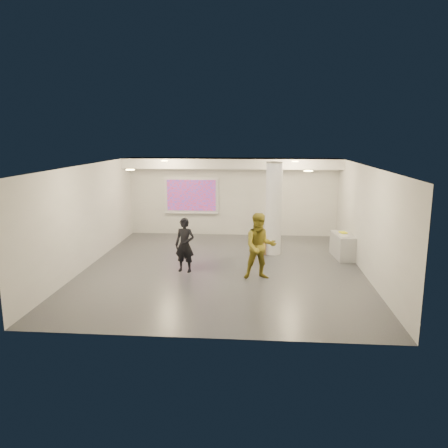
# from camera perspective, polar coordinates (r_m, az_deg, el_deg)

# --- Properties ---
(floor) EXTENTS (8.00, 9.00, 0.01)m
(floor) POSITION_cam_1_polar(r_m,az_deg,el_deg) (12.84, -0.14, -5.83)
(floor) COLOR #36383D
(floor) RESTS_ON ground
(ceiling) EXTENTS (8.00, 9.00, 0.01)m
(ceiling) POSITION_cam_1_polar(r_m,az_deg,el_deg) (12.29, -0.15, 7.65)
(ceiling) COLOR white
(ceiling) RESTS_ON floor
(wall_back) EXTENTS (8.00, 0.01, 3.00)m
(wall_back) POSITION_cam_1_polar(r_m,az_deg,el_deg) (16.91, 1.12, 3.58)
(wall_back) COLOR beige
(wall_back) RESTS_ON floor
(wall_front) EXTENTS (8.00, 0.01, 3.00)m
(wall_front) POSITION_cam_1_polar(r_m,az_deg,el_deg) (8.12, -2.80, -5.12)
(wall_front) COLOR beige
(wall_front) RESTS_ON floor
(wall_left) EXTENTS (0.01, 9.00, 3.00)m
(wall_left) POSITION_cam_1_polar(r_m,az_deg,el_deg) (13.41, -17.44, 0.98)
(wall_left) COLOR beige
(wall_left) RESTS_ON floor
(wall_right) EXTENTS (0.01, 9.00, 3.00)m
(wall_right) POSITION_cam_1_polar(r_m,az_deg,el_deg) (12.79, 18.02, 0.46)
(wall_right) COLOR beige
(wall_right) RESTS_ON floor
(soffit_band) EXTENTS (8.00, 1.10, 0.36)m
(soffit_band) POSITION_cam_1_polar(r_m,az_deg,el_deg) (16.23, 1.02, 7.94)
(soffit_band) COLOR silver
(soffit_band) RESTS_ON ceiling
(downlight_nw) EXTENTS (0.22, 0.22, 0.02)m
(downlight_nw) POSITION_cam_1_polar(r_m,az_deg,el_deg) (15.09, -7.79, 8.18)
(downlight_nw) COLOR #FFE27F
(downlight_nw) RESTS_ON ceiling
(downlight_ne) EXTENTS (0.22, 0.22, 0.02)m
(downlight_ne) POSITION_cam_1_polar(r_m,az_deg,el_deg) (14.79, 9.28, 8.07)
(downlight_ne) COLOR #FFE27F
(downlight_ne) RESTS_ON ceiling
(downlight_sw) EXTENTS (0.22, 0.22, 0.02)m
(downlight_sw) POSITION_cam_1_polar(r_m,az_deg,el_deg) (11.22, -12.16, 6.93)
(downlight_sw) COLOR #FFE27F
(downlight_sw) RESTS_ON ceiling
(downlight_se) EXTENTS (0.22, 0.22, 0.02)m
(downlight_se) POSITION_cam_1_polar(r_m,az_deg,el_deg) (10.81, 10.95, 6.82)
(downlight_se) COLOR #FFE27F
(downlight_se) RESTS_ON ceiling
(column) EXTENTS (0.52, 0.52, 3.00)m
(column) POSITION_cam_1_polar(r_m,az_deg,el_deg) (14.21, 6.50, 2.01)
(column) COLOR white
(column) RESTS_ON floor
(projection_screen) EXTENTS (2.10, 0.13, 1.42)m
(projection_screen) POSITION_cam_1_polar(r_m,az_deg,el_deg) (17.03, -4.28, 3.70)
(projection_screen) COLOR silver
(projection_screen) RESTS_ON wall_back
(credenza) EXTENTS (0.66, 1.34, 0.76)m
(credenza) POSITION_cam_1_polar(r_m,az_deg,el_deg) (14.41, 15.30, -2.76)
(credenza) COLOR #9B9DA0
(credenza) RESTS_ON floor
(papers_stack) EXTENTS (0.28, 0.34, 0.02)m
(papers_stack) POSITION_cam_1_polar(r_m,az_deg,el_deg) (14.08, 15.39, -1.48)
(papers_stack) COLOR silver
(papers_stack) RESTS_ON credenza
(postit_pad) EXTENTS (0.27, 0.32, 0.03)m
(postit_pad) POSITION_cam_1_polar(r_m,az_deg,el_deg) (14.52, 15.30, -1.07)
(postit_pad) COLOR #F0F50F
(postit_pad) RESTS_ON credenza
(cardboard_back) EXTENTS (0.66, 0.34, 0.68)m
(cardboard_back) POSITION_cam_1_polar(r_m,az_deg,el_deg) (14.45, 4.97, -2.51)
(cardboard_back) COLOR olive
(cardboard_back) RESTS_ON floor
(cardboard_front) EXTENTS (0.54, 0.23, 0.57)m
(cardboard_front) POSITION_cam_1_polar(r_m,az_deg,el_deg) (14.24, 4.45, -2.93)
(cardboard_front) COLOR olive
(cardboard_front) RESTS_ON floor
(woman) EXTENTS (0.63, 0.48, 1.55)m
(woman) POSITION_cam_1_polar(r_m,az_deg,el_deg) (12.42, -5.15, -2.75)
(woman) COLOR black
(woman) RESTS_ON floor
(man) EXTENTS (0.97, 0.81, 1.80)m
(man) POSITION_cam_1_polar(r_m,az_deg,el_deg) (11.76, 4.72, -2.93)
(man) COLOR olive
(man) RESTS_ON floor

